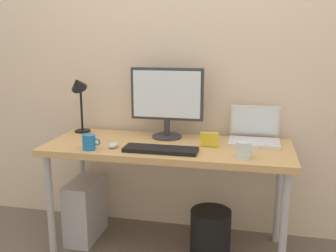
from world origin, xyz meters
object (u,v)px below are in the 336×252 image
Objects in this scene: coffee_mug at (89,142)px; monitor at (167,99)px; computer_tower at (85,209)px; mouse at (114,145)px; keyboard at (161,150)px; wastebasket at (210,232)px; glass_cup at (244,150)px; laptop at (254,133)px; desk_lamp at (79,92)px; photo_frame at (209,139)px; desk at (168,154)px.

monitor is at bearing 43.91° from coffee_mug.
mouse is at bearing -28.73° from computer_tower.
keyboard is 1.47× the size of wastebasket.
computer_tower is (-1.07, 0.20, -0.55)m from glass_cup.
laptop is 0.37m from glass_cup.
mouse is 0.79× the size of coffee_mug.
keyboard is 0.66m from wastebasket.
desk_lamp is 1.38× the size of wastebasket.
desk_lamp is 1.22m from glass_cup.
monitor reaches higher than photo_frame.
wastebasket is (0.88, -0.03, -0.06)m from computer_tower.
laptop is at bearing 0.74° from desk_lamp.
desk_lamp is 3.64× the size of coffee_mug.
desk_lamp reaches higher than glass_cup.
desk is 0.52m from glass_cup.
keyboard reaches higher than desk.
monitor reaches higher than wastebasket.
photo_frame is at bearing 139.11° from glass_cup.
mouse is 0.84m from wastebasket.
laptop is (0.58, 0.02, -0.21)m from monitor.
photo_frame is (0.27, 0.16, 0.04)m from keyboard.
keyboard is 0.30m from mouse.
coffee_mug is 1.04× the size of photo_frame.
desk is 0.28m from photo_frame.
mouse is 0.61m from computer_tower.
photo_frame is at bearing 14.19° from mouse.
desk_lamp is 0.99× the size of computer_tower.
glass_cup is at bearing -40.92° from wastebasket.
monitor reaches higher than coffee_mug.
mouse is at bearing -130.46° from monitor.
photo_frame is (0.31, -0.17, -0.22)m from monitor.
coffee_mug is at bearing -55.72° from computer_tower.
laptop reaches higher than mouse.
coffee_mug is at bearing -136.09° from monitor.
coffee_mug is at bearing -178.29° from glass_cup.
laptop reaches higher than coffee_mug.
desk_lamp is at bearing 162.88° from glass_cup.
mouse is 0.15m from coffee_mug.
coffee_mug is 0.92m from glass_cup.
wastebasket is (0.02, -0.02, -0.61)m from photo_frame.
photo_frame is (-0.27, -0.18, -0.01)m from laptop.
monitor is 0.96m from computer_tower.
monitor reaches higher than desk.
wastebasket is at bearing 25.56° from keyboard.
laptop is at bearing 19.08° from desk.
photo_frame is (-0.21, 0.19, 0.00)m from glass_cup.
coffee_mug reaches higher than desk.
computer_tower is (0.08, -0.16, -0.80)m from desk_lamp.
wastebasket is at bearing 11.78° from mouse.
monitor is 4.42× the size of photo_frame.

